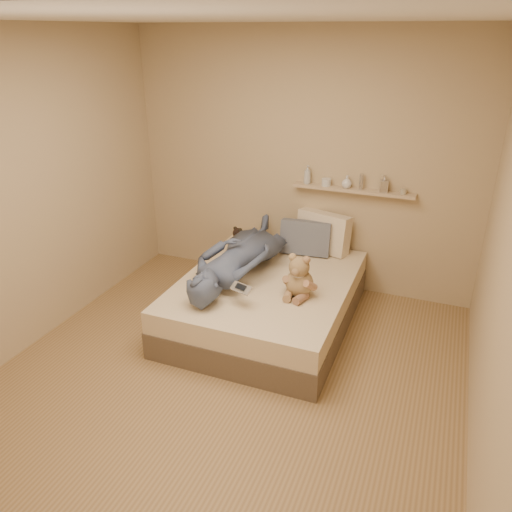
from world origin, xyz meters
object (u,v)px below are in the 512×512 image
at_px(bed, 267,300).
at_px(wall_shelf, 353,190).
at_px(dark_plush, 238,240).
at_px(pillow_cream, 323,232).
at_px(teddy_bear, 299,279).
at_px(person, 241,255).
at_px(game_console, 241,288).
at_px(pillow_grey, 305,238).

xyz_separation_m(bed, wall_shelf, (0.55, 0.91, 0.88)).
xyz_separation_m(dark_plush, pillow_cream, (0.82, 0.30, 0.09)).
relative_size(teddy_bear, dark_plush, 1.60).
bearing_deg(person, game_console, 118.74).
bearing_deg(person, dark_plush, -58.66).
distance_m(teddy_bear, person, 0.67).
relative_size(dark_plush, person, 0.15).
bearing_deg(teddy_bear, bed, 150.75).
xyz_separation_m(bed, person, (-0.27, 0.02, 0.42)).
relative_size(pillow_cream, person, 0.34).
xyz_separation_m(pillow_cream, wall_shelf, (0.25, 0.08, 0.45)).
bearing_deg(pillow_cream, game_console, -103.53).
relative_size(pillow_cream, pillow_grey, 1.10).
bearing_deg(dark_plush, game_console, -65.27).
relative_size(person, wall_shelf, 1.35).
bearing_deg(teddy_bear, dark_plush, 140.25).
relative_size(game_console, dark_plush, 0.81).
xyz_separation_m(game_console, person, (-0.24, 0.55, 0.03)).
relative_size(game_console, pillow_grey, 0.40).
bearing_deg(wall_shelf, bed, -121.18).
bearing_deg(pillow_cream, dark_plush, -159.78).
height_order(person, wall_shelf, wall_shelf).
height_order(bed, wall_shelf, wall_shelf).
relative_size(bed, dark_plush, 7.75).
height_order(bed, dark_plush, dark_plush).
xyz_separation_m(bed, pillow_cream, (0.30, 0.83, 0.43)).
height_order(game_console, pillow_grey, pillow_grey).
bearing_deg(wall_shelf, game_console, -111.88).
height_order(bed, person, person).
height_order(bed, pillow_grey, pillow_grey).
xyz_separation_m(teddy_bear, dark_plush, (-0.88, 0.73, -0.06)).
height_order(dark_plush, wall_shelf, wall_shelf).
xyz_separation_m(bed, pillow_grey, (0.15, 0.69, 0.40)).
xyz_separation_m(teddy_bear, pillow_cream, (-0.06, 1.03, 0.04)).
bearing_deg(dark_plush, wall_shelf, 19.58).
bearing_deg(teddy_bear, game_console, -139.50).
distance_m(pillow_cream, pillow_grey, 0.20).
bearing_deg(dark_plush, teddy_bear, -39.75).
xyz_separation_m(bed, dark_plush, (-0.52, 0.53, 0.33)).
height_order(dark_plush, pillow_cream, pillow_cream).
height_order(game_console, pillow_cream, pillow_cream).
bearing_deg(bed, teddy_bear, -29.25).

